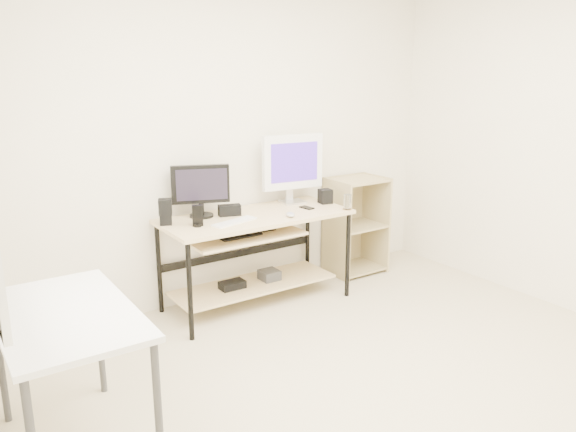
# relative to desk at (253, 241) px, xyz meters

# --- Properties ---
(room) EXTENTS (4.01, 4.01, 2.62)m
(room) POSITION_rel_desk_xyz_m (-0.11, -1.62, 0.78)
(room) COLOR beige
(room) RESTS_ON ground
(desk) EXTENTS (1.50, 0.65, 0.75)m
(desk) POSITION_rel_desk_xyz_m (0.00, 0.00, 0.00)
(desk) COLOR beige
(desk) RESTS_ON ground
(side_table) EXTENTS (0.60, 1.00, 0.75)m
(side_table) POSITION_rel_desk_xyz_m (-1.65, -1.06, 0.13)
(side_table) COLOR white
(side_table) RESTS_ON ground
(shelf_unit) EXTENTS (0.50, 0.40, 0.90)m
(shelf_unit) POSITION_rel_desk_xyz_m (1.18, 0.16, -0.09)
(shelf_unit) COLOR tan
(shelf_unit) RESTS_ON ground
(black_monitor) EXTENTS (0.43, 0.20, 0.40)m
(black_monitor) POSITION_rel_desk_xyz_m (-0.35, 0.18, 0.44)
(black_monitor) COLOR black
(black_monitor) RESTS_ON desk
(white_imac) EXTENTS (0.55, 0.17, 0.58)m
(white_imac) POSITION_rel_desk_xyz_m (0.49, 0.17, 0.55)
(white_imac) COLOR silver
(white_imac) RESTS_ON desk
(keyboard) EXTENTS (0.39, 0.19, 0.01)m
(keyboard) POSITION_rel_desk_xyz_m (-0.23, -0.12, 0.22)
(keyboard) COLOR white
(keyboard) RESTS_ON desk
(mouse) EXTENTS (0.09, 0.12, 0.04)m
(mouse) POSITION_rel_desk_xyz_m (0.21, -0.21, 0.23)
(mouse) COLOR #BBBBC0
(mouse) RESTS_ON desk
(center_speaker) EXTENTS (0.19, 0.12, 0.09)m
(center_speaker) POSITION_rel_desk_xyz_m (-0.16, 0.09, 0.25)
(center_speaker) COLOR black
(center_speaker) RESTS_ON desk
(speaker_left) EXTENTS (0.13, 0.13, 0.19)m
(speaker_left) POSITION_rel_desk_xyz_m (-0.67, 0.12, 0.31)
(speaker_left) COLOR black
(speaker_left) RESTS_ON desk
(speaker_right) EXTENTS (0.12, 0.12, 0.12)m
(speaker_right) POSITION_rel_desk_xyz_m (0.72, 0.00, 0.27)
(speaker_right) COLOR black
(speaker_right) RESTS_ON desk
(audio_controller) EXTENTS (0.09, 0.07, 0.15)m
(audio_controller) POSITION_rel_desk_xyz_m (-0.49, -0.04, 0.29)
(audio_controller) COLOR black
(audio_controller) RESTS_ON desk
(volume_puck) EXTENTS (0.07, 0.07, 0.02)m
(volume_puck) POSITION_rel_desk_xyz_m (-0.50, -0.06, 0.22)
(volume_puck) COLOR black
(volume_puck) RESTS_ON desk
(smartphone) EXTENTS (0.08, 0.13, 0.01)m
(smartphone) POSITION_rel_desk_xyz_m (0.48, -0.06, 0.22)
(smartphone) COLOR black
(smartphone) RESTS_ON desk
(coaster) EXTENTS (0.08, 0.08, 0.01)m
(coaster) POSITION_rel_desk_xyz_m (0.73, -0.28, 0.21)
(coaster) COLOR olive
(coaster) RESTS_ON desk
(drinking_glass) EXTENTS (0.06, 0.06, 0.12)m
(drinking_glass) POSITION_rel_desk_xyz_m (0.73, -0.28, 0.28)
(drinking_glass) COLOR white
(drinking_glass) RESTS_ON coaster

